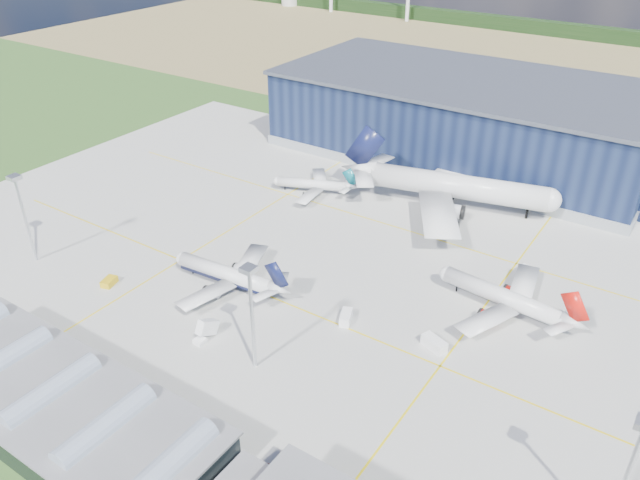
{
  "coord_description": "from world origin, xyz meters",
  "views": [
    {
      "loc": [
        72.09,
        -99.94,
        82.41
      ],
      "look_at": [
        0.81,
        6.38,
        7.91
      ],
      "focal_mm": 35.0,
      "sensor_mm": 36.0,
      "label": 1
    }
  ],
  "objects_px": {
    "gse_cart_a": "(523,269)",
    "airstair": "(208,331)",
    "light_mast_center": "(251,302)",
    "gse_tug_a": "(109,282)",
    "airliner_widebody": "(459,175)",
    "airliner_red": "(503,289)",
    "light_mast_east": "(632,462)",
    "gse_van_a": "(434,344)",
    "airliner_navy": "(225,266)",
    "car_b": "(224,441)",
    "gse_van_b": "(346,317)",
    "hangar": "(472,122)",
    "gse_cart_b": "(390,180)",
    "airliner_regional": "(312,179)",
    "light_mast_west": "(21,205)",
    "car_a": "(269,468)"
  },
  "relations": [
    {
      "from": "light_mast_east",
      "to": "gse_van_b",
      "type": "height_order",
      "value": "light_mast_east"
    },
    {
      "from": "light_mast_center",
      "to": "gse_cart_b",
      "type": "bearing_deg",
      "value": 101.78
    },
    {
      "from": "gse_van_b",
      "to": "gse_van_a",
      "type": "bearing_deg",
      "value": -14.19
    },
    {
      "from": "light_mast_west",
      "to": "gse_van_b",
      "type": "distance_m",
      "value": 81.52
    },
    {
      "from": "gse_van_a",
      "to": "car_b",
      "type": "xyz_separation_m",
      "value": [
        -18.84,
        -42.29,
        -0.59
      ]
    },
    {
      "from": "hangar",
      "to": "gse_tug_a",
      "type": "height_order",
      "value": "hangar"
    },
    {
      "from": "gse_tug_a",
      "to": "gse_van_a",
      "type": "distance_m",
      "value": 75.79
    },
    {
      "from": "gse_tug_a",
      "to": "hangar",
      "type": "bearing_deg",
      "value": 55.72
    },
    {
      "from": "airliner_red",
      "to": "gse_cart_b",
      "type": "xyz_separation_m",
      "value": [
        -51.93,
        45.5,
        -5.04
      ]
    },
    {
      "from": "gse_van_a",
      "to": "car_b",
      "type": "height_order",
      "value": "gse_van_a"
    },
    {
      "from": "light_mast_center",
      "to": "light_mast_east",
      "type": "distance_m",
      "value": 65.0
    },
    {
      "from": "light_mast_center",
      "to": "car_a",
      "type": "height_order",
      "value": "light_mast_center"
    },
    {
      "from": "airliner_regional",
      "to": "car_a",
      "type": "bearing_deg",
      "value": 98.89
    },
    {
      "from": "light_mast_center",
      "to": "gse_tug_a",
      "type": "relative_size",
      "value": 5.86
    },
    {
      "from": "light_mast_west",
      "to": "car_a",
      "type": "distance_m",
      "value": 90.51
    },
    {
      "from": "gse_van_b",
      "to": "airliner_red",
      "type": "bearing_deg",
      "value": 19.49
    },
    {
      "from": "hangar",
      "to": "car_a",
      "type": "xyz_separation_m",
      "value": [
        24.64,
        -142.8,
        -11.07
      ]
    },
    {
      "from": "airliner_widebody",
      "to": "gse_cart_a",
      "type": "height_order",
      "value": "airliner_widebody"
    },
    {
      "from": "light_mast_east",
      "to": "airliner_navy",
      "type": "distance_m",
      "value": 90.49
    },
    {
      "from": "gse_tug_a",
      "to": "gse_van_a",
      "type": "xyz_separation_m",
      "value": [
        72.71,
        21.37,
        0.37
      ]
    },
    {
      "from": "light_mast_east",
      "to": "car_a",
      "type": "relative_size",
      "value": 7.21
    },
    {
      "from": "gse_van_a",
      "to": "airstair",
      "type": "bearing_deg",
      "value": 139.64
    },
    {
      "from": "gse_van_b",
      "to": "hangar",
      "type": "bearing_deg",
      "value": 76.57
    },
    {
      "from": "airliner_widebody",
      "to": "gse_tug_a",
      "type": "distance_m",
      "value": 97.24
    },
    {
      "from": "gse_cart_a",
      "to": "light_mast_west",
      "type": "bearing_deg",
      "value": -129.49
    },
    {
      "from": "airliner_red",
      "to": "airstair",
      "type": "relative_size",
      "value": 7.22
    },
    {
      "from": "airliner_widebody",
      "to": "airstair",
      "type": "distance_m",
      "value": 85.96
    },
    {
      "from": "airliner_navy",
      "to": "gse_tug_a",
      "type": "xyz_separation_m",
      "value": [
        -22.98,
        -15.08,
        -4.44
      ]
    },
    {
      "from": "airliner_regional",
      "to": "gse_van_a",
      "type": "relative_size",
      "value": 4.93
    },
    {
      "from": "airliner_red",
      "to": "airliner_navy",
      "type": "bearing_deg",
      "value": 31.59
    },
    {
      "from": "light_mast_east",
      "to": "gse_van_a",
      "type": "bearing_deg",
      "value": 147.66
    },
    {
      "from": "airliner_widebody",
      "to": "gse_cart_b",
      "type": "bearing_deg",
      "value": 155.29
    },
    {
      "from": "airliner_red",
      "to": "gse_cart_a",
      "type": "xyz_separation_m",
      "value": [
        -0.77,
        18.44,
        -5.02
      ]
    },
    {
      "from": "gse_tug_a",
      "to": "gse_cart_a",
      "type": "xyz_separation_m",
      "value": [
        78.51,
        59.85,
        -0.2
      ]
    },
    {
      "from": "airliner_widebody",
      "to": "airliner_red",
      "type": "bearing_deg",
      "value": -68.71
    },
    {
      "from": "light_mast_east",
      "to": "gse_tug_a",
      "type": "height_order",
      "value": "light_mast_east"
    },
    {
      "from": "gse_cart_a",
      "to": "hangar",
      "type": "bearing_deg",
      "value": 141.58
    },
    {
      "from": "airliner_regional",
      "to": "gse_cart_b",
      "type": "relative_size",
      "value": 9.76
    },
    {
      "from": "light_mast_center",
      "to": "gse_van_a",
      "type": "xyz_separation_m",
      "value": [
        26.63,
        24.29,
        -14.25
      ]
    },
    {
      "from": "hangar",
      "to": "light_mast_center",
      "type": "distance_m",
      "value": 125.07
    },
    {
      "from": "airliner_regional",
      "to": "airstair",
      "type": "xyz_separation_m",
      "value": [
        20.9,
        -68.38,
        -2.83
      ]
    },
    {
      "from": "airliner_widebody",
      "to": "airliner_regional",
      "type": "bearing_deg",
      "value": -172.68
    },
    {
      "from": "gse_cart_a",
      "to": "airstair",
      "type": "relative_size",
      "value": 0.59
    },
    {
      "from": "gse_van_a",
      "to": "airliner_navy",
      "type": "bearing_deg",
      "value": 117.59
    },
    {
      "from": "car_a",
      "to": "car_b",
      "type": "xyz_separation_m",
      "value": [
        -9.65,
        0.0,
        0.05
      ]
    },
    {
      "from": "airliner_regional",
      "to": "airstair",
      "type": "height_order",
      "value": "airliner_regional"
    },
    {
      "from": "airliner_widebody",
      "to": "car_a",
      "type": "xyz_separation_m",
      "value": [
        12.26,
        -103.0,
        -9.78
      ]
    },
    {
      "from": "airliner_widebody",
      "to": "gse_van_b",
      "type": "height_order",
      "value": "airliner_widebody"
    },
    {
      "from": "gse_van_a",
      "to": "gse_cart_a",
      "type": "relative_size",
      "value": 1.91
    },
    {
      "from": "gse_tug_a",
      "to": "car_b",
      "type": "xyz_separation_m",
      "value": [
        53.88,
        -20.92,
        -0.22
      ]
    }
  ]
}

